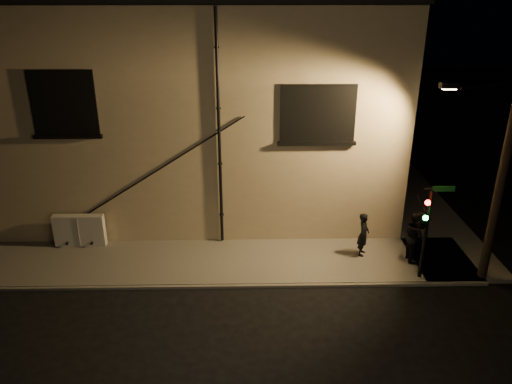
{
  "coord_description": "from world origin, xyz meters",
  "views": [
    {
      "loc": [
        -0.88,
        -13.75,
        9.17
      ],
      "look_at": [
        -0.55,
        1.8,
        2.59
      ],
      "focal_mm": 35.0,
      "sensor_mm": 36.0,
      "label": 1
    }
  ],
  "objects_px": {
    "pedestrian_a": "(363,234)",
    "traffic_signal": "(423,219)",
    "pedestrian_b": "(415,236)",
    "streetlamp_pole": "(497,176)",
    "utility_cabinet": "(80,230)"
  },
  "relations": [
    {
      "from": "pedestrian_a",
      "to": "traffic_signal",
      "type": "height_order",
      "value": "traffic_signal"
    },
    {
      "from": "pedestrian_b",
      "to": "traffic_signal",
      "type": "xyz_separation_m",
      "value": [
        -0.3,
        -1.25,
        1.27
      ]
    },
    {
      "from": "utility_cabinet",
      "to": "traffic_signal",
      "type": "relative_size",
      "value": 0.57
    },
    {
      "from": "utility_cabinet",
      "to": "pedestrian_b",
      "type": "bearing_deg",
      "value": -6.04
    },
    {
      "from": "utility_cabinet",
      "to": "streetlamp_pole",
      "type": "bearing_deg",
      "value": -9.56
    },
    {
      "from": "utility_cabinet",
      "to": "streetlamp_pole",
      "type": "relative_size",
      "value": 0.27
    },
    {
      "from": "pedestrian_a",
      "to": "utility_cabinet",
      "type": "bearing_deg",
      "value": 106.1
    },
    {
      "from": "pedestrian_a",
      "to": "pedestrian_b",
      "type": "relative_size",
      "value": 0.88
    },
    {
      "from": "pedestrian_b",
      "to": "streetlamp_pole",
      "type": "xyz_separation_m",
      "value": [
        1.88,
        -1.07,
        2.62
      ]
    },
    {
      "from": "utility_cabinet",
      "to": "traffic_signal",
      "type": "height_order",
      "value": "traffic_signal"
    },
    {
      "from": "pedestrian_b",
      "to": "streetlamp_pole",
      "type": "relative_size",
      "value": 0.27
    },
    {
      "from": "pedestrian_b",
      "to": "traffic_signal",
      "type": "bearing_deg",
      "value": 165.56
    },
    {
      "from": "pedestrian_b",
      "to": "pedestrian_a",
      "type": "bearing_deg",
      "value": 76.47
    },
    {
      "from": "utility_cabinet",
      "to": "pedestrian_a",
      "type": "xyz_separation_m",
      "value": [
        10.28,
        -0.88,
        0.19
      ]
    },
    {
      "from": "utility_cabinet",
      "to": "pedestrian_a",
      "type": "relative_size",
      "value": 1.15
    }
  ]
}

